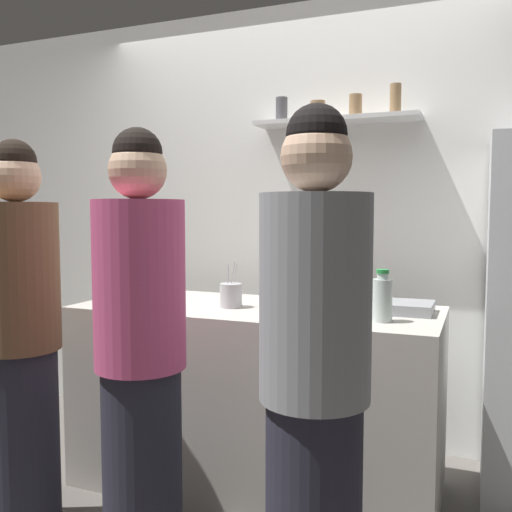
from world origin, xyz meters
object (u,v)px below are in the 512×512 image
object	(u,v)px
wine_bottle_pale_glass	(147,279)
person_pink_top	(141,357)
wine_bottle_dark_glass	(320,290)
wine_bottle_green_glass	(103,280)
utensil_holder	(231,295)
baking_pan	(395,307)
water_bottle_plastic	(382,299)
person_grey_hoodie	(314,386)
person_brown_jacket	(20,340)

from	to	relation	value
wine_bottle_pale_glass	person_pink_top	xyz separation A→B (m)	(0.47, -0.77, -0.19)
wine_bottle_dark_glass	wine_bottle_green_glass	bearing A→B (deg)	179.00
wine_bottle_dark_glass	person_pink_top	bearing A→B (deg)	-129.15
utensil_holder	wine_bottle_dark_glass	distance (m)	0.48
baking_pan	wine_bottle_green_glass	world-z (taller)	wine_bottle_green_glass
water_bottle_plastic	person_pink_top	size ratio (longest dim) A/B	0.13
person_grey_hoodie	baking_pan	bearing A→B (deg)	-13.11
water_bottle_plastic	person_grey_hoodie	world-z (taller)	person_grey_hoodie
wine_bottle_pale_glass	water_bottle_plastic	xyz separation A→B (m)	(1.26, -0.14, -0.01)
baking_pan	person_grey_hoodie	xyz separation A→B (m)	(-0.10, -1.00, -0.09)
utensil_holder	baking_pan	bearing A→B (deg)	12.07
utensil_holder	person_grey_hoodie	bearing A→B (deg)	-51.69
utensil_holder	person_brown_jacket	size ratio (longest dim) A/B	0.13
wine_bottle_pale_glass	person_brown_jacket	distance (m)	0.76
person_pink_top	wine_bottle_green_glass	bearing A→B (deg)	78.57
wine_bottle_pale_glass	person_grey_hoodie	size ratio (longest dim) A/B	0.17
person_pink_top	wine_bottle_pale_glass	bearing A→B (deg)	64.30
baking_pan	person_pink_top	xyz separation A→B (m)	(-0.81, -0.88, -0.10)
water_bottle_plastic	wine_bottle_green_glass	bearing A→B (deg)	179.03
wine_bottle_dark_glass	person_brown_jacket	world-z (taller)	person_brown_jacket
person_pink_top	person_brown_jacket	size ratio (longest dim) A/B	1.00
wine_bottle_dark_glass	person_grey_hoodie	xyz separation A→B (m)	(0.19, -0.75, -0.19)
utensil_holder	person_grey_hoodie	size ratio (longest dim) A/B	0.13
wine_bottle_green_glass	person_grey_hoodie	bearing A→B (deg)	-29.46
utensil_holder	person_grey_hoodie	xyz separation A→B (m)	(0.66, -0.84, -0.13)
utensil_holder	person_brown_jacket	world-z (taller)	person_brown_jacket
utensil_holder	person_grey_hoodie	world-z (taller)	person_grey_hoodie
person_brown_jacket	person_grey_hoodie	bearing A→B (deg)	4.10
baking_pan	water_bottle_plastic	world-z (taller)	water_bottle_plastic
water_bottle_plastic	person_brown_jacket	bearing A→B (deg)	-158.02
wine_bottle_dark_glass	water_bottle_plastic	xyz separation A→B (m)	(0.27, -0.00, -0.02)
baking_pan	water_bottle_plastic	bearing A→B (deg)	-94.46
water_bottle_plastic	person_brown_jacket	distance (m)	1.55
wine_bottle_green_glass	wine_bottle_pale_glass	bearing A→B (deg)	31.47
wine_bottle_green_glass	person_brown_jacket	world-z (taller)	person_brown_jacket
person_brown_jacket	wine_bottle_pale_glass	bearing A→B (deg)	88.13
wine_bottle_green_glass	person_brown_jacket	xyz separation A→B (m)	(0.03, -0.60, -0.19)
baking_pan	water_bottle_plastic	distance (m)	0.26
wine_bottle_dark_glass	person_grey_hoodie	bearing A→B (deg)	-75.61
wine_bottle_pale_glass	wine_bottle_green_glass	distance (m)	0.23
wine_bottle_dark_glass	person_pink_top	size ratio (longest dim) A/B	0.19
wine_bottle_green_glass	person_pink_top	world-z (taller)	person_pink_top
baking_pan	person_brown_jacket	size ratio (longest dim) A/B	0.20
person_pink_top	baking_pan	bearing A→B (deg)	-9.47
baking_pan	wine_bottle_dark_glass	size ratio (longest dim) A/B	1.08
utensil_holder	wine_bottle_pale_glass	world-z (taller)	wine_bottle_pale_glass
wine_bottle_dark_glass	person_brown_jacket	size ratio (longest dim) A/B	0.19
person_pink_top	person_grey_hoodie	world-z (taller)	person_grey_hoodie
baking_pan	utensil_holder	bearing A→B (deg)	-167.93
wine_bottle_pale_glass	person_grey_hoodie	xyz separation A→B (m)	(1.17, -0.89, -0.18)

